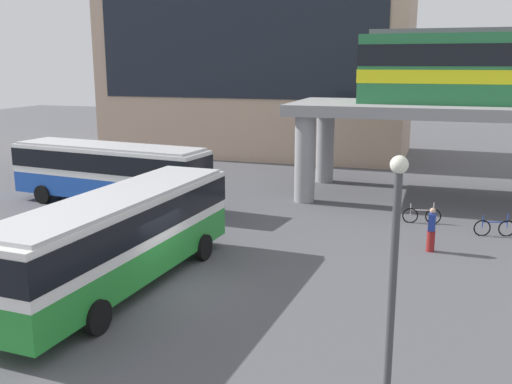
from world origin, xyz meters
TOP-DOWN VIEW (x-y plane):
  - ground_plane at (0.00, 10.00)m, footprint 120.00×120.00m
  - station_building at (-6.36, 30.09)m, footprint 24.34×11.32m
  - bus_main at (-1.45, -0.40)m, footprint 3.22×11.17m
  - bus_secondary at (-8.08, 9.53)m, footprint 11.26×3.84m
  - bicycle_blue at (10.83, 9.80)m, footprint 1.75×0.51m
  - bicycle_silver at (7.74, 10.95)m, footprint 1.77×0.36m
  - pedestrian_at_kerb at (8.23, 6.76)m, footprint 0.32×0.42m
  - lamp_post at (7.59, -5.06)m, footprint 0.36×0.36m

SIDE VIEW (x-z plane):
  - ground_plane at x=0.00m, z-range 0.00..0.00m
  - bicycle_blue at x=10.83m, z-range -0.16..0.88m
  - bicycle_silver at x=7.74m, z-range -0.16..0.88m
  - pedestrian_at_kerb at x=8.23m, z-range -0.05..1.74m
  - bus_main at x=-1.45m, z-range 0.38..3.60m
  - bus_secondary at x=-8.08m, z-range 0.38..3.60m
  - lamp_post at x=7.59m, z-range 0.55..6.20m
  - station_building at x=-6.36m, z-range 0.00..17.67m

